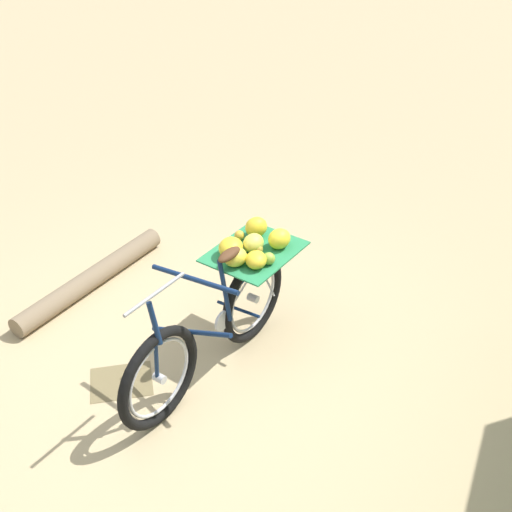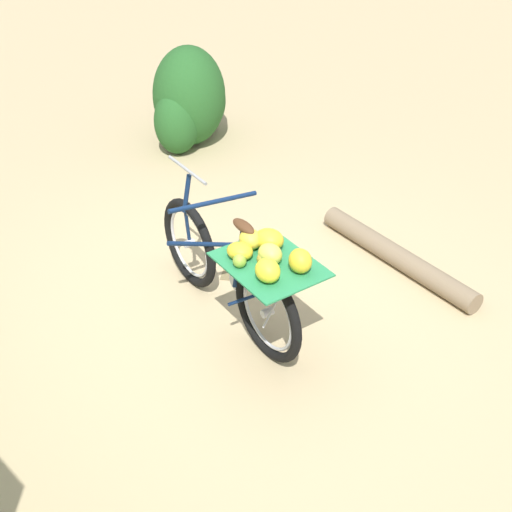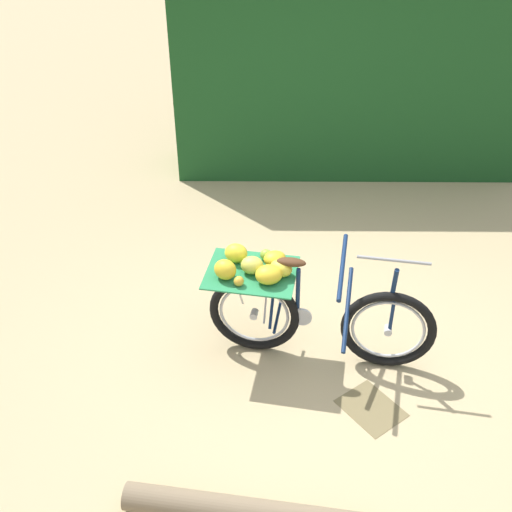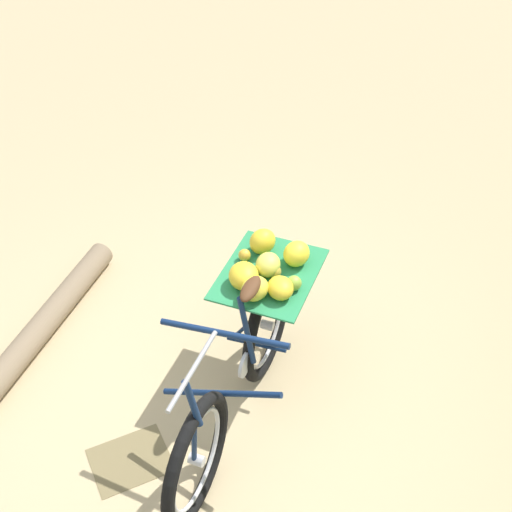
% 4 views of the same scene
% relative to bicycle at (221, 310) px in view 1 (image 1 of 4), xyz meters
% --- Properties ---
extents(ground_plane, '(60.00, 60.00, 0.00)m').
position_rel_bicycle_xyz_m(ground_plane, '(-0.06, -0.14, -0.50)').
color(ground_plane, tan).
extents(bicycle, '(1.50, 1.44, 1.03)m').
position_rel_bicycle_xyz_m(bicycle, '(0.00, 0.00, 0.00)').
color(bicycle, black).
rests_on(bicycle, ground_plane).
extents(fallen_log, '(1.27, 1.28, 0.18)m').
position_rel_bicycle_xyz_m(fallen_log, '(-0.96, 1.18, -0.41)').
color(fallen_log, '#7F6B51').
rests_on(fallen_log, ground_plane).
extents(leaf_litter_patch, '(0.44, 0.36, 0.01)m').
position_rel_bicycle_xyz_m(leaf_litter_patch, '(-0.76, -0.05, -0.50)').
color(leaf_litter_patch, olive).
rests_on(leaf_litter_patch, ground_plane).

